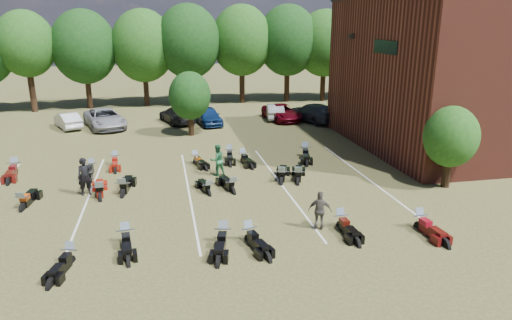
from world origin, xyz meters
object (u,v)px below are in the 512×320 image
object	(u,v)px
car_4	(208,116)
motorcycle_7	(100,200)
person_green	(217,160)
motorcycle_3	(249,242)
person_black	(85,177)
motorcycle_14	(16,174)
person_grey	(320,211)

from	to	relation	value
car_4	motorcycle_7	bearing A→B (deg)	-122.18
person_green	motorcycle_7	bearing A→B (deg)	4.71
person_green	motorcycle_3	bearing A→B (deg)	73.29
car_4	person_green	distance (m)	13.85
person_black	person_green	bearing A→B (deg)	-4.12
car_4	person_green	world-z (taller)	person_green
car_4	motorcycle_3	xyz separation A→B (m)	(-0.70, -22.40, -0.76)
car_4	person_black	distance (m)	17.44
person_green	motorcycle_14	xyz separation A→B (m)	(-11.48, 2.57, -0.92)
car_4	person_grey	xyz separation A→B (m)	(2.45, -21.82, 0.09)
person_black	motorcycle_3	world-z (taller)	person_black
car_4	person_black	size ratio (longest dim) A/B	2.26
person_grey	motorcycle_14	bearing A→B (deg)	-14.29
car_4	person_grey	bearing A→B (deg)	-92.43
motorcycle_3	motorcycle_7	distance (m)	8.75
motorcycle_14	person_green	bearing A→B (deg)	-16.90
person_black	car_4	bearing A→B (deg)	44.90
person_black	motorcycle_14	size ratio (longest dim) A/B	0.79
car_4	motorcycle_14	distance (m)	16.74
person_grey	motorcycle_7	xyz separation A→B (m)	(-9.53, 5.41, -0.85)
person_grey	motorcycle_7	size ratio (longest dim) A/B	0.68
car_4	person_grey	world-z (taller)	person_grey
person_black	motorcycle_7	world-z (taller)	person_black
motorcycle_3	person_green	bearing A→B (deg)	77.46
person_black	motorcycle_7	xyz separation A→B (m)	(0.75, -0.83, -0.98)
car_4	person_green	bearing A→B (deg)	-102.58
person_grey	motorcycle_3	xyz separation A→B (m)	(-3.15, -0.58, -0.85)
motorcycle_7	motorcycle_14	world-z (taller)	motorcycle_7
car_4	motorcycle_14	bearing A→B (deg)	-146.60
person_grey	motorcycle_3	world-z (taller)	person_grey
person_black	person_green	world-z (taller)	person_black
motorcycle_3	motorcycle_14	size ratio (longest dim) A/B	0.90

